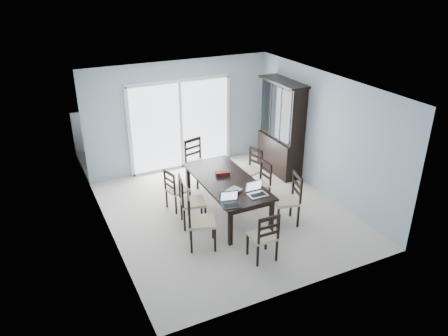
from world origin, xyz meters
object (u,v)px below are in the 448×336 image
at_px(dining_table, 227,183).
at_px(china_hutch, 281,129).
at_px(chair_end_near, 265,232).
at_px(laptop_dark, 231,203).
at_px(game_box, 222,173).
at_px(chair_left_far, 174,186).
at_px(hot_tub, 160,138).
at_px(chair_left_mid, 187,196).
at_px(chair_right_mid, 261,178).
at_px(chair_right_near, 291,194).
at_px(chair_right_far, 252,165).
at_px(chair_end_far, 196,157).
at_px(chair_left_near, 196,215).
at_px(laptop_silver, 258,193).
at_px(cell_phone, 255,196).

bearing_deg(dining_table, china_hutch, 31.71).
xyz_separation_m(chair_end_near, laptop_dark, (-0.27, 0.73, 0.25)).
bearing_deg(game_box, chair_left_far, 157.58).
height_order(game_box, hot_tub, hot_tub).
distance_m(chair_left_mid, chair_right_mid, 1.68).
height_order(laptop_dark, hot_tub, laptop_dark).
distance_m(chair_left_far, chair_right_near, 2.31).
distance_m(chair_right_far, game_box, 1.14).
xyz_separation_m(dining_table, chair_left_far, (-0.88, 0.60, -0.14)).
bearing_deg(chair_end_far, chair_left_mid, 47.94).
height_order(china_hutch, chair_right_near, china_hutch).
bearing_deg(chair_left_near, laptop_silver, 107.47).
distance_m(chair_left_near, chair_right_near, 1.91).
bearing_deg(chair_right_mid, china_hutch, -48.53).
bearing_deg(chair_right_mid, cell_phone, 140.25).
distance_m(china_hutch, laptop_dark, 3.26).
height_order(dining_table, chair_right_mid, chair_right_mid).
bearing_deg(chair_right_far, laptop_silver, 137.76).
relative_size(chair_left_mid, hot_tub, 0.66).
bearing_deg(game_box, china_hutch, 27.00).
bearing_deg(cell_phone, game_box, 97.43).
bearing_deg(hot_tub, china_hutch, -43.95).
xyz_separation_m(dining_table, chair_end_near, (-0.11, -1.67, -0.11)).
xyz_separation_m(chair_left_near, laptop_silver, (1.19, -0.04, 0.17)).
xyz_separation_m(chair_right_near, chair_right_mid, (-0.12, 0.90, -0.06)).
distance_m(dining_table, chair_left_mid, 0.85).
distance_m(chair_end_far, cell_phone, 2.37).
bearing_deg(laptop_dark, chair_right_mid, 52.45).
bearing_deg(laptop_dark, chair_end_near, -57.41).
distance_m(china_hutch, chair_right_near, 2.38).
relative_size(game_box, hot_tub, 0.16).
bearing_deg(chair_end_near, chair_right_mid, 62.84).
height_order(chair_left_near, laptop_silver, chair_left_near).
relative_size(dining_table, chair_right_mid, 2.07).
relative_size(chair_left_far, laptop_silver, 2.95).
distance_m(chair_right_near, laptop_dark, 1.34).
distance_m(chair_end_near, cell_phone, 0.92).
xyz_separation_m(dining_table, cell_phone, (0.16, -0.81, 0.08)).
relative_size(laptop_dark, laptop_silver, 1.09).
distance_m(laptop_dark, hot_tub, 4.39).
distance_m(chair_right_mid, cell_phone, 1.12).
bearing_deg(chair_left_far, laptop_silver, 24.48).
bearing_deg(chair_right_near, chair_left_far, 65.64).
height_order(chair_left_far, chair_right_far, chair_right_far).
bearing_deg(chair_left_near, game_box, 154.65).
xyz_separation_m(china_hutch, chair_right_mid, (-1.20, -1.17, -0.51)).
relative_size(chair_left_near, chair_right_far, 1.14).
bearing_deg(chair_end_far, chair_end_near, 73.64).
distance_m(chair_left_near, chair_end_far, 2.51).
relative_size(chair_left_near, game_box, 4.32).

